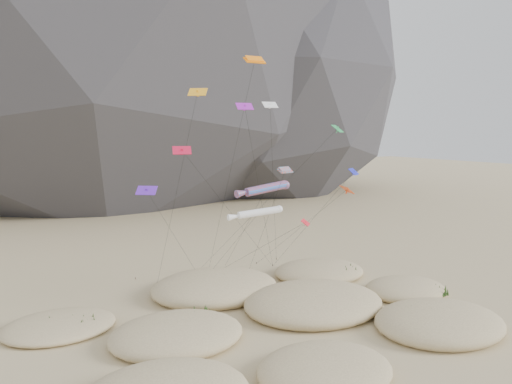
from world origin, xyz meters
The scene contains 9 objects.
ground centered at (0.00, 0.00, 0.00)m, with size 500.00×500.00×0.00m, color #CCB789.
dunes centered at (-0.83, 4.33, 0.69)m, with size 49.75×35.25×3.55m.
dune_grass centered at (0.57, 3.60, 0.84)m, with size 42.95×26.55×1.47m.
kite_stakes centered at (1.10, 23.24, 0.15)m, with size 22.12×5.75×0.30m.
rainbow_tube_kite centered at (2.26, 12.94, 12.95)m, with size 7.87×11.20×13.83m.
white_tube_kite centered at (-2.33, 6.48, 11.29)m, with size 6.39×14.86×11.93m.
orange_parafoil centered at (-0.27, 10.98, 27.43)m, with size 2.45×15.32×28.31m.
multi_parafoil centered at (2.44, 8.65, 15.29)m, with size 3.96×15.00×15.92m.
delta_kites centered at (3.16, 12.08, 17.04)m, with size 30.37×19.56×24.52m.
Camera 1 is at (-27.41, -39.44, 20.02)m, focal length 35.00 mm.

